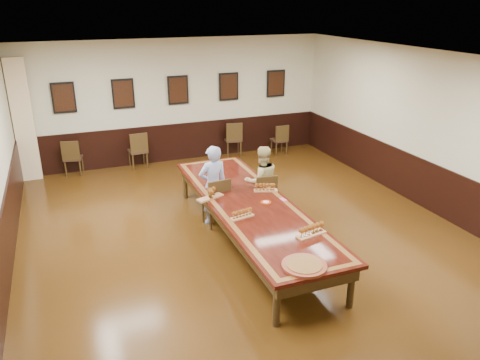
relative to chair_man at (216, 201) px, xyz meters
name	(u,v)px	position (x,y,z in m)	size (l,w,h in m)	color
floor	(250,241)	(0.36, -0.86, -0.50)	(8.00, 10.00, 0.02)	black
ceiling	(252,60)	(0.36, -0.86, 2.72)	(8.00, 10.00, 0.02)	white
wall_back	(178,101)	(0.36, 4.15, 1.11)	(8.00, 0.02, 3.20)	beige
wall_right	(437,134)	(4.37, -0.86, 1.11)	(0.02, 10.00, 3.20)	beige
chair_man	(216,201)	(0.00, 0.00, 0.00)	(0.46, 0.50, 0.98)	#322116
chair_woman	(263,195)	(1.00, 0.00, -0.03)	(0.43, 0.47, 0.92)	#322116
spare_chair_a	(73,157)	(-2.41, 3.95, -0.04)	(0.42, 0.46, 0.91)	#322116
spare_chair_b	(138,150)	(-0.82, 3.87, -0.01)	(0.45, 0.49, 0.96)	#322116
spare_chair_c	(233,138)	(1.83, 3.97, -0.01)	(0.45, 0.49, 0.96)	#322116
spare_chair_d	(279,139)	(3.09, 3.61, -0.07)	(0.40, 0.43, 0.85)	#322116
person_man	(213,185)	(-0.01, 0.10, 0.29)	(0.57, 0.38, 1.56)	#4A67B9
person_woman	(262,181)	(1.00, 0.10, 0.23)	(0.72, 0.56, 1.44)	#D0C282
pink_phone	(283,199)	(0.96, -0.95, 0.27)	(0.07, 0.14, 0.01)	#EC4E9B
curtain	(23,121)	(-3.39, 3.96, 0.96)	(0.45, 0.18, 2.90)	beige
wainscoting	(250,216)	(0.36, -0.86, 0.01)	(8.00, 10.00, 1.00)	black
conference_table	(250,210)	(0.36, -0.86, 0.12)	(1.40, 5.00, 0.76)	black
posters	(178,90)	(0.36, 4.08, 1.41)	(6.14, 0.04, 0.74)	black
flight_a	(211,194)	(-0.22, -0.42, 0.35)	(0.53, 0.33, 0.19)	#A97047
flight_b	(266,188)	(0.83, -0.47, 0.34)	(0.46, 0.27, 0.16)	#A97047
flight_c	(242,214)	(0.01, -1.37, 0.33)	(0.42, 0.21, 0.15)	#A97047
flight_d	(311,230)	(0.76, -2.32, 0.35)	(0.52, 0.26, 0.19)	#A97047
red_plate_grp	(266,202)	(0.62, -0.96, 0.27)	(0.19, 0.19, 0.02)	#A8300B
carved_platter	(304,266)	(0.23, -3.08, 0.28)	(0.76, 0.76, 0.05)	maroon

